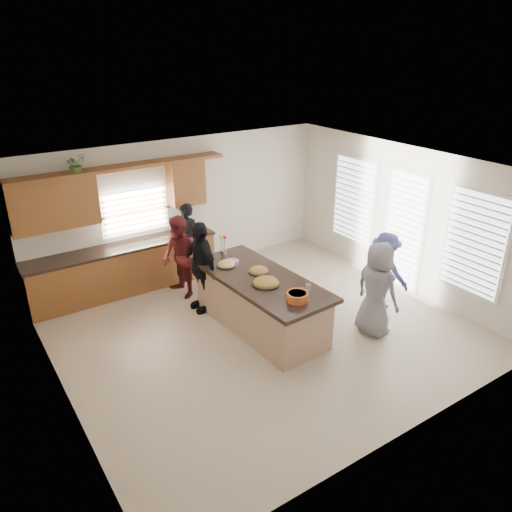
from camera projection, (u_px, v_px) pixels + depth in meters
floor at (263, 330)px, 8.55m from camera, size 6.50×6.50×0.00m
room_shell at (264, 226)px, 7.79m from camera, size 6.52×6.02×2.81m
back_cabinetry at (119, 248)px, 9.53m from camera, size 4.08×0.66×2.46m
right_wall_glazing at (406, 223)px, 9.54m from camera, size 0.06×4.00×2.25m
island at (260, 304)px, 8.47m from camera, size 1.29×2.76×0.95m
platter_front at (266, 283)px, 8.03m from camera, size 0.46×0.46×0.19m
platter_mid at (259, 271)px, 8.44m from camera, size 0.36×0.36×0.15m
platter_back at (226, 265)px, 8.67m from camera, size 0.34×0.34×0.14m
salad_bowl at (297, 296)px, 7.51m from camera, size 0.33×0.33×0.13m
clear_cup at (308, 287)px, 7.83m from camera, size 0.08×0.08×0.11m
plate_stack at (232, 262)px, 8.77m from camera, size 0.24×0.24×0.06m
flower_vase at (223, 246)px, 8.94m from camera, size 0.14×0.14×0.42m
potted_plant at (76, 164)px, 8.64m from camera, size 0.41×0.39×0.37m
woman_left_back at (187, 241)px, 10.17m from camera, size 0.63×0.69×1.58m
woman_left_mid at (180, 257)px, 9.39m from camera, size 0.66×0.82×1.60m
woman_left_front at (201, 267)px, 8.90m from camera, size 0.42×1.00×1.70m
woman_right_back at (384, 271)px, 9.03m from camera, size 0.75×1.04×1.46m
woman_right_front at (377, 289)px, 8.17m from camera, size 0.59×0.84×1.63m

